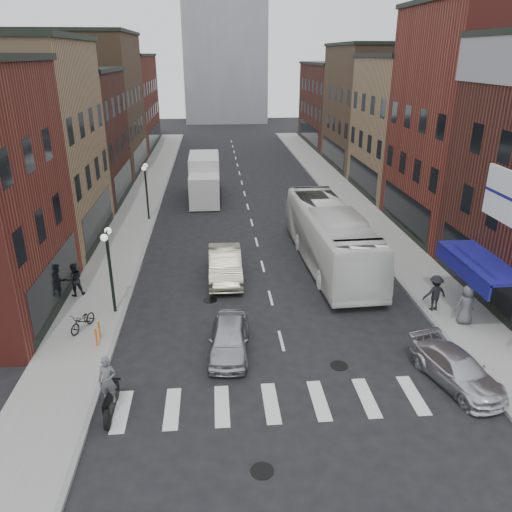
# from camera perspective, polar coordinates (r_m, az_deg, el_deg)

# --- Properties ---
(ground) EXTENTS (160.00, 160.00, 0.00)m
(ground) POSITION_cam_1_polar(r_m,az_deg,el_deg) (20.58, 3.28, -11.11)
(ground) COLOR black
(ground) RESTS_ON ground
(sidewalk_left) EXTENTS (3.00, 74.00, 0.15)m
(sidewalk_left) POSITION_cam_1_polar(r_m,az_deg,el_deg) (41.02, -13.04, 5.71)
(sidewalk_left) COLOR gray
(sidewalk_left) RESTS_ON ground
(sidewalk_right) EXTENTS (3.00, 74.00, 0.15)m
(sidewalk_right) POSITION_cam_1_polar(r_m,az_deg,el_deg) (42.10, 10.65, 6.32)
(sidewalk_right) COLOR gray
(sidewalk_right) RESTS_ON ground
(curb_left) EXTENTS (0.20, 74.00, 0.16)m
(curb_left) POSITION_cam_1_polar(r_m,az_deg,el_deg) (40.85, -10.94, 5.70)
(curb_left) COLOR gray
(curb_left) RESTS_ON ground
(curb_right) EXTENTS (0.20, 74.00, 0.16)m
(curb_right) POSITION_cam_1_polar(r_m,az_deg,el_deg) (41.74, 8.64, 6.21)
(curb_right) COLOR gray
(curb_right) RESTS_ON ground
(crosswalk_stripes) EXTENTS (12.00, 2.20, 0.01)m
(crosswalk_stripes) POSITION_cam_1_polar(r_m,az_deg,el_deg) (18.18, 4.65, -16.26)
(crosswalk_stripes) COLOR silver
(crosswalk_stripes) RESTS_ON ground
(bldg_left_mid_a) EXTENTS (10.30, 10.20, 12.30)m
(bldg_left_mid_a) POSITION_cam_1_polar(r_m,az_deg,el_deg) (33.79, -26.88, 11.09)
(bldg_left_mid_a) COLOR #9F7F58
(bldg_left_mid_a) RESTS_ON ground
(bldg_left_mid_b) EXTENTS (10.30, 10.20, 10.30)m
(bldg_left_mid_b) POSITION_cam_1_polar(r_m,az_deg,el_deg) (43.28, -22.02, 12.44)
(bldg_left_mid_b) COLOR #411E17
(bldg_left_mid_b) RESTS_ON ground
(bldg_left_far_a) EXTENTS (10.30, 12.20, 13.30)m
(bldg_left_far_a) POSITION_cam_1_polar(r_m,az_deg,el_deg) (53.67, -19.00, 16.05)
(bldg_left_far_a) COLOR brown
(bldg_left_far_a) RESTS_ON ground
(bldg_left_far_b) EXTENTS (10.30, 16.20, 11.30)m
(bldg_left_far_b) POSITION_cam_1_polar(r_m,az_deg,el_deg) (67.41, -16.17, 16.52)
(bldg_left_far_b) COLOR maroon
(bldg_left_far_b) RESTS_ON ground
(bldg_right_mid_a) EXTENTS (10.30, 10.20, 14.30)m
(bldg_right_mid_a) POSITION_cam_1_polar(r_m,az_deg,el_deg) (35.92, 25.24, 13.52)
(bldg_right_mid_a) COLOR maroon
(bldg_right_mid_a) RESTS_ON ground
(bldg_right_mid_b) EXTENTS (10.30, 10.20, 11.30)m
(bldg_right_mid_b) POSITION_cam_1_polar(r_m,az_deg,el_deg) (45.00, 18.73, 13.83)
(bldg_right_mid_b) COLOR #9F7F58
(bldg_right_mid_b) RESTS_ON ground
(bldg_right_far_a) EXTENTS (10.30, 12.20, 12.30)m
(bldg_right_far_a) POSITION_cam_1_polar(r_m,az_deg,el_deg) (55.17, 14.29, 16.15)
(bldg_right_far_a) COLOR brown
(bldg_right_far_a) RESTS_ON ground
(bldg_right_far_b) EXTENTS (10.30, 16.20, 10.30)m
(bldg_right_far_b) POSITION_cam_1_polar(r_m,az_deg,el_deg) (68.61, 10.41, 16.66)
(bldg_right_far_b) COLOR #411E17
(bldg_right_far_b) RESTS_ON ground
(awning_blue) EXTENTS (1.80, 5.00, 0.78)m
(awning_blue) POSITION_cam_1_polar(r_m,az_deg,el_deg) (24.28, 23.90, -0.72)
(awning_blue) COLOR navy
(awning_blue) RESTS_ON ground
(billboard_sign) EXTENTS (1.52, 3.00, 3.70)m
(billboard_sign) POSITION_cam_1_polar(r_m,az_deg,el_deg) (21.43, 26.97, 5.85)
(billboard_sign) COLOR black
(billboard_sign) RESTS_ON ground
(streetlamp_near) EXTENTS (0.32, 1.22, 4.11)m
(streetlamp_near) POSITION_cam_1_polar(r_m,az_deg,el_deg) (23.12, -16.48, -0.02)
(streetlamp_near) COLOR black
(streetlamp_near) RESTS_ON ground
(streetlamp_far) EXTENTS (0.32, 1.22, 4.11)m
(streetlamp_far) POSITION_cam_1_polar(r_m,az_deg,el_deg) (36.32, -12.48, 8.30)
(streetlamp_far) COLOR black
(streetlamp_far) RESTS_ON ground
(bike_rack) EXTENTS (0.08, 0.68, 0.80)m
(bike_rack) POSITION_cam_1_polar(r_m,az_deg,el_deg) (21.80, -17.62, -8.48)
(bike_rack) COLOR #D8590C
(bike_rack) RESTS_ON sidewalk_left
(box_truck) EXTENTS (2.51, 7.94, 3.46)m
(box_truck) POSITION_cam_1_polar(r_m,az_deg,el_deg) (41.82, -5.91, 8.79)
(box_truck) COLOR silver
(box_truck) RESTS_ON ground
(motorcycle_rider) EXTENTS (0.64, 2.18, 2.22)m
(motorcycle_rider) POSITION_cam_1_polar(r_m,az_deg,el_deg) (17.69, -16.46, -14.26)
(motorcycle_rider) COLOR black
(motorcycle_rider) RESTS_ON ground
(transit_bus) EXTENTS (3.27, 12.22, 3.38)m
(transit_bus) POSITION_cam_1_polar(r_m,az_deg,el_deg) (28.49, 8.47, 2.23)
(transit_bus) COLOR white
(transit_bus) RESTS_ON ground
(sedan_left_near) EXTENTS (1.93, 4.06, 1.34)m
(sedan_left_near) POSITION_cam_1_polar(r_m,az_deg,el_deg) (20.30, -3.09, -9.37)
(sedan_left_near) COLOR #B2B2B7
(sedan_left_near) RESTS_ON ground
(sedan_left_far) EXTENTS (1.72, 4.92, 1.62)m
(sedan_left_far) POSITION_cam_1_polar(r_m,az_deg,el_deg) (26.69, -3.56, -0.99)
(sedan_left_far) COLOR beige
(sedan_left_far) RESTS_ON ground
(curb_car) EXTENTS (2.66, 4.37, 1.18)m
(curb_car) POSITION_cam_1_polar(r_m,az_deg,el_deg) (20.03, 22.00, -11.93)
(curb_car) COLOR silver
(curb_car) RESTS_ON ground
(parked_bicycle) EXTENTS (1.14, 1.67, 0.83)m
(parked_bicycle) POSITION_cam_1_polar(r_m,az_deg,el_deg) (22.96, -19.19, -7.02)
(parked_bicycle) COLOR black
(parked_bicycle) RESTS_ON sidewalk_left
(ped_left_solo) EXTENTS (0.94, 0.75, 1.69)m
(ped_left_solo) POSITION_cam_1_polar(r_m,az_deg,el_deg) (26.03, -20.04, -2.55)
(ped_left_solo) COLOR black
(ped_left_solo) RESTS_ON sidewalk_left
(ped_right_a) EXTENTS (1.18, 0.69, 1.73)m
(ped_right_a) POSITION_cam_1_polar(r_m,az_deg,el_deg) (24.53, 19.78, -3.99)
(ped_right_a) COLOR black
(ped_right_a) RESTS_ON sidewalk_right
(ped_right_c) EXTENTS (0.89, 0.60, 1.79)m
(ped_right_c) POSITION_cam_1_polar(r_m,az_deg,el_deg) (23.84, 22.89, -5.15)
(ped_right_c) COLOR #515358
(ped_right_c) RESTS_ON sidewalk_right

